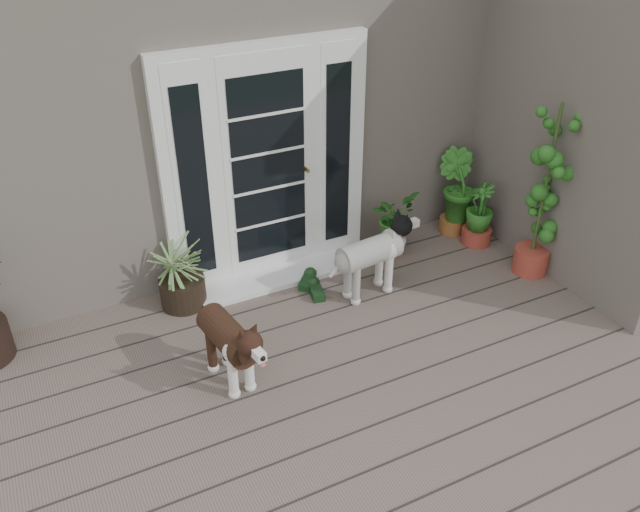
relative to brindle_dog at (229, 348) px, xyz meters
name	(u,v)px	position (x,y,z in m)	size (l,w,h in m)	color
deck	(414,415)	(1.08, -0.89, -0.38)	(6.20, 4.60, 0.12)	#6B5B4C
house_main	(211,62)	(1.08, 3.36, 1.11)	(7.40, 4.00, 3.10)	#665E54
house_wing	(630,111)	(3.98, 0.21, 1.11)	(1.60, 2.40, 3.10)	#665E54
door_unit	(267,165)	(0.88, 1.31, 0.76)	(1.90, 0.14, 2.15)	white
door_step	(280,275)	(0.88, 1.11, -0.29)	(1.60, 0.40, 0.05)	white
brindle_dog	(229,348)	(0.00, 0.00, 0.00)	(0.33, 0.76, 0.63)	#3E2416
white_dog	(369,263)	(1.50, 0.52, 0.01)	(0.33, 0.78, 0.65)	silver
spider_plant	(180,270)	(-0.04, 1.11, 0.04)	(0.67, 0.67, 0.71)	#879E61
herb_a	(393,227)	(2.07, 1.04, -0.03)	(0.44, 0.44, 0.57)	#1E5D1A
herb_b	(454,203)	(2.85, 1.11, 0.02)	(0.45, 0.45, 0.67)	#214D16
herb_c	(478,220)	(2.94, 0.81, -0.05)	(0.34, 0.34, 0.53)	#19581D
sapling	(545,190)	(3.07, 0.16, 0.55)	(0.51, 0.51, 1.72)	#265418
clog_left	(316,289)	(1.07, 0.72, -0.27)	(0.15, 0.32, 0.10)	black
clog_right	(308,280)	(1.07, 0.90, -0.27)	(0.15, 0.31, 0.09)	#153617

